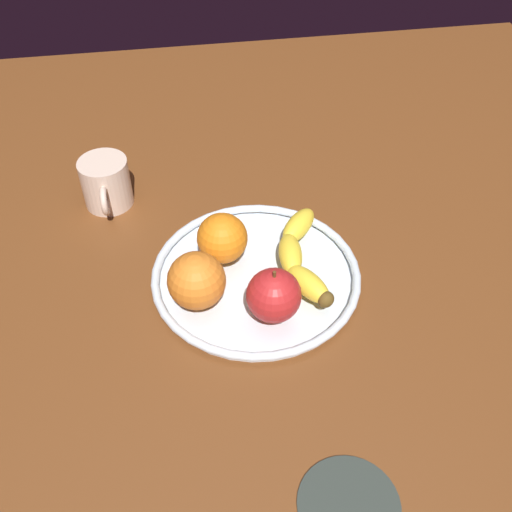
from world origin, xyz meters
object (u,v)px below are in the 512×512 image
fruit_bowl (256,275)px  banana (300,255)px  apple (274,295)px  ambient_mug (106,183)px  orange_front_left (197,281)px  orange_front_right (222,238)px  ambient_coaster (349,504)px

fruit_bowl → banana: bearing=94.5°
apple → ambient_mug: apple is taller
orange_front_left → orange_front_right: size_ratio=1.08×
orange_front_right → ambient_coaster: orange_front_right is taller
ambient_coaster → banana: bearing=177.0°
banana → ambient_mug: size_ratio=1.81×
apple → ambient_mug: bearing=-142.6°
ambient_mug → ambient_coaster: bearing=25.1°
apple → ambient_coaster: 26.26cm
orange_front_left → ambient_mug: (-24.75, -12.32, -1.68)cm
fruit_bowl → orange_front_left: 10.59cm
ambient_coaster → apple: bearing=-172.1°
apple → ambient_mug: (-28.61, -21.86, -1.40)cm
fruit_bowl → ambient_mug: 29.47cm
orange_front_left → orange_front_right: bearing=151.2°
apple → ambient_coaster: apple is taller
orange_front_right → apple: bearing=24.3°
orange_front_right → ambient_coaster: 38.53cm
ambient_mug → orange_front_left: bearing=26.5°
orange_front_left → orange_front_right: 8.89cm
fruit_bowl → orange_front_left: size_ratio=3.83×
fruit_bowl → apple: 9.22cm
ambient_mug → orange_front_right: bearing=44.4°
banana → orange_front_left: size_ratio=2.60×
apple → ambient_coaster: bearing=7.9°
apple → ambient_coaster: size_ratio=0.73×
fruit_bowl → orange_front_right: 7.17cm
orange_front_right → banana: bearing=73.4°
apple → orange_front_right: bearing=-155.7°
banana → orange_front_right: size_ratio=2.80×
fruit_bowl → banana: (-0.49, 6.35, 2.53)cm
fruit_bowl → banana: banana is taller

